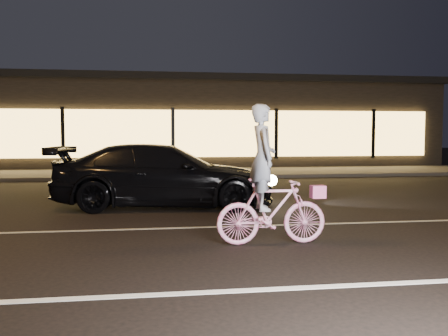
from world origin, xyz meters
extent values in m
plane|color=black|center=(0.00, 0.00, 0.00)|extent=(90.00, 90.00, 0.00)
cube|color=silver|center=(0.00, -1.50, 0.00)|extent=(60.00, 0.12, 0.01)
cube|color=gray|center=(0.00, 2.00, 0.00)|extent=(60.00, 0.10, 0.01)
cube|color=#383533|center=(0.00, 13.00, 0.06)|extent=(30.00, 4.00, 0.12)
cube|color=black|center=(0.00, 19.00, 2.00)|extent=(25.00, 8.00, 4.00)
cube|color=black|center=(0.00, 19.00, 4.05)|extent=(25.40, 8.40, 0.30)
cube|color=#FCBF58|center=(0.00, 14.90, 1.60)|extent=(23.00, 0.15, 2.00)
cube|color=black|center=(-4.50, 14.82, 1.60)|extent=(0.15, 0.08, 2.20)
cube|color=black|center=(0.00, 14.82, 1.60)|extent=(0.15, 0.08, 2.20)
cube|color=black|center=(4.50, 14.82, 1.60)|extent=(0.15, 0.08, 2.20)
cube|color=black|center=(9.00, 14.82, 1.60)|extent=(0.15, 0.08, 2.20)
imported|color=#EC3282|center=(0.73, 0.56, 0.49)|extent=(1.62, 0.46, 0.97)
imported|color=white|center=(0.59, 0.56, 1.27)|extent=(0.37, 0.56, 1.53)
cube|color=#F04193|center=(1.43, 0.56, 0.76)|extent=(0.20, 0.17, 0.19)
imported|color=black|center=(-0.70, 4.50, 0.69)|extent=(4.92, 2.37, 1.38)
sphere|color=#FFF2BF|center=(1.63, 4.92, 0.63)|extent=(0.23, 0.23, 0.23)
sphere|color=#FFF2BF|center=(1.51, 3.65, 0.63)|extent=(0.23, 0.23, 0.23)
camera|label=1|loc=(-1.03, -6.43, 1.62)|focal=40.00mm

